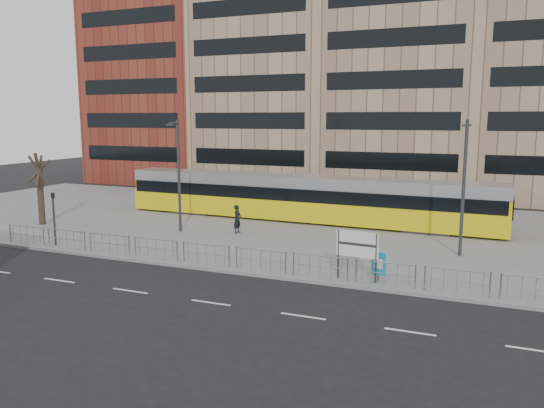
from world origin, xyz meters
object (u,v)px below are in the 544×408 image
at_px(bare_tree, 37,151).
at_px(ad_panel, 379,264).
at_px(lamp_post_west, 178,171).
at_px(pedestrian, 237,219).
at_px(station_sign, 357,246).
at_px(tram, 302,198).
at_px(lamp_post_east, 464,182).
at_px(traffic_light_west, 54,212).

bearing_deg(bare_tree, ad_panel, -9.77).
bearing_deg(lamp_post_west, pedestrian, 16.20).
relative_size(station_sign, pedestrian, 1.25).
height_order(tram, ad_panel, tram).
relative_size(station_sign, lamp_post_west, 0.32).
distance_m(tram, pedestrian, 6.06).
height_order(lamp_post_west, lamp_post_east, lamp_post_east).
bearing_deg(tram, bare_tree, -152.19).
relative_size(station_sign, lamp_post_east, 0.31).
xyz_separation_m(station_sign, bare_tree, (-23.28, 4.48, 3.52)).
height_order(lamp_post_east, bare_tree, lamp_post_east).
height_order(station_sign, pedestrian, station_sign).
height_order(pedestrian, lamp_post_east, lamp_post_east).
relative_size(pedestrian, lamp_post_west, 0.25).
relative_size(tram, station_sign, 12.09).
bearing_deg(tram, station_sign, -59.36).
height_order(tram, lamp_post_east, lamp_post_east).
height_order(station_sign, lamp_post_east, lamp_post_east).
relative_size(tram, traffic_light_west, 8.90).
bearing_deg(station_sign, bare_tree, 174.60).
relative_size(traffic_light_west, lamp_post_west, 0.43).
height_order(traffic_light_west, bare_tree, bare_tree).
bearing_deg(tram, lamp_post_west, -131.64).
xyz_separation_m(pedestrian, traffic_light_west, (-8.42, -6.95, 1.06)).
xyz_separation_m(tram, ad_panel, (7.83, -12.19, -0.86)).
relative_size(tram, pedestrian, 15.06).
bearing_deg(ad_panel, tram, 140.63).
bearing_deg(lamp_post_east, bare_tree, -176.08).
xyz_separation_m(pedestrian, bare_tree, (-13.86, -2.55, 4.18)).
bearing_deg(traffic_light_west, lamp_post_east, 32.60).
bearing_deg(pedestrian, tram, -21.77).
bearing_deg(ad_panel, pedestrian, 164.92).
bearing_deg(lamp_post_west, station_sign, -24.53).
distance_m(tram, lamp_post_east, 12.88).
height_order(ad_panel, traffic_light_west, traffic_light_west).
xyz_separation_m(lamp_post_east, bare_tree, (-27.46, -1.88, 1.09)).
xyz_separation_m(pedestrian, lamp_post_west, (-3.65, -1.06, 3.06)).
distance_m(ad_panel, bare_tree, 24.95).
relative_size(tram, bare_tree, 3.97).
height_order(tram, station_sign, tram).
xyz_separation_m(lamp_post_west, lamp_post_east, (17.24, 0.40, 0.03)).
relative_size(traffic_light_west, bare_tree, 0.45).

